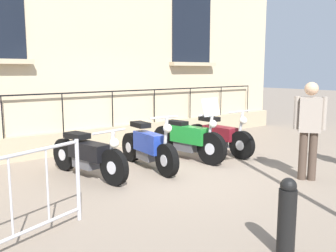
{
  "coord_description": "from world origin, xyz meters",
  "views": [
    {
      "loc": [
        5.36,
        -4.49,
        1.89
      ],
      "look_at": [
        -0.29,
        0.0,
        0.8
      ],
      "focal_mm": 39.2,
      "sensor_mm": 36.0,
      "label": 1
    }
  ],
  "objects_px": {
    "motorcycle_green": "(188,139)",
    "motorcycle_blue": "(148,148)",
    "motorcycle_black": "(88,155)",
    "bollard": "(287,217)",
    "pedestrian_walking": "(309,125)",
    "motorcycle_maroon": "(219,137)"
  },
  "relations": [
    {
      "from": "motorcycle_green",
      "to": "motorcycle_blue",
      "type": "bearing_deg",
      "value": -87.43
    },
    {
      "from": "motorcycle_black",
      "to": "bollard",
      "type": "bearing_deg",
      "value": 4.67
    },
    {
      "from": "motorcycle_blue",
      "to": "motorcycle_green",
      "type": "bearing_deg",
      "value": 92.57
    },
    {
      "from": "motorcycle_blue",
      "to": "pedestrian_walking",
      "type": "height_order",
      "value": "pedestrian_walking"
    },
    {
      "from": "motorcycle_blue",
      "to": "pedestrian_walking",
      "type": "bearing_deg",
      "value": 36.76
    },
    {
      "from": "motorcycle_green",
      "to": "pedestrian_walking",
      "type": "relative_size",
      "value": 1.16
    },
    {
      "from": "motorcycle_black",
      "to": "motorcycle_maroon",
      "type": "distance_m",
      "value": 3.2
    },
    {
      "from": "motorcycle_black",
      "to": "motorcycle_maroon",
      "type": "bearing_deg",
      "value": 87.71
    },
    {
      "from": "bollard",
      "to": "motorcycle_green",
      "type": "bearing_deg",
      "value": 152.29
    },
    {
      "from": "motorcycle_maroon",
      "to": "bollard",
      "type": "distance_m",
      "value": 4.7
    },
    {
      "from": "bollard",
      "to": "motorcycle_blue",
      "type": "bearing_deg",
      "value": 166.57
    },
    {
      "from": "motorcycle_black",
      "to": "bollard",
      "type": "xyz_separation_m",
      "value": [
        3.84,
        0.31,
        0.02
      ]
    },
    {
      "from": "bollard",
      "to": "pedestrian_walking",
      "type": "xyz_separation_m",
      "value": [
        -1.33,
        2.62,
        0.55
      ]
    },
    {
      "from": "motorcycle_blue",
      "to": "bollard",
      "type": "height_order",
      "value": "motorcycle_blue"
    },
    {
      "from": "motorcycle_maroon",
      "to": "pedestrian_walking",
      "type": "height_order",
      "value": "pedestrian_walking"
    },
    {
      "from": "motorcycle_black",
      "to": "motorcycle_maroon",
      "type": "relative_size",
      "value": 1.03
    },
    {
      "from": "motorcycle_maroon",
      "to": "bollard",
      "type": "height_order",
      "value": "motorcycle_maroon"
    },
    {
      "from": "motorcycle_black",
      "to": "motorcycle_maroon",
      "type": "height_order",
      "value": "motorcycle_maroon"
    },
    {
      "from": "motorcycle_black",
      "to": "motorcycle_green",
      "type": "distance_m",
      "value": 2.27
    },
    {
      "from": "motorcycle_blue",
      "to": "bollard",
      "type": "distance_m",
      "value": 3.77
    },
    {
      "from": "motorcycle_green",
      "to": "bollard",
      "type": "xyz_separation_m",
      "value": [
        3.72,
        -1.95,
        -0.03
      ]
    },
    {
      "from": "motorcycle_maroon",
      "to": "pedestrian_walking",
      "type": "xyz_separation_m",
      "value": [
        2.38,
        -0.27,
        0.57
      ]
    }
  ]
}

